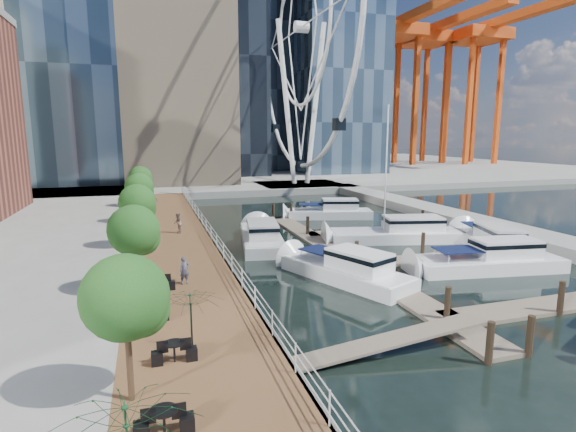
# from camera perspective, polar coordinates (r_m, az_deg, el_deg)

# --- Properties ---
(ground) EXTENTS (520.00, 520.00, 0.00)m
(ground) POSITION_cam_1_polar(r_m,az_deg,el_deg) (23.88, 10.59, -12.12)
(ground) COLOR black
(ground) RESTS_ON ground
(boardwalk) EXTENTS (6.00, 60.00, 1.00)m
(boardwalk) POSITION_cam_1_polar(r_m,az_deg,el_deg) (35.50, -14.35, -3.99)
(boardwalk) COLOR brown
(boardwalk) RESTS_ON ground
(seawall) EXTENTS (0.25, 60.00, 1.00)m
(seawall) POSITION_cam_1_polar(r_m,az_deg,el_deg) (35.76, -9.54, -3.70)
(seawall) COLOR #595954
(seawall) RESTS_ON ground
(land_far) EXTENTS (200.00, 114.00, 1.00)m
(land_far) POSITION_cam_1_polar(r_m,az_deg,el_deg) (122.18, -12.42, 5.96)
(land_far) COLOR gray
(land_far) RESTS_ON ground
(breakwater) EXTENTS (4.00, 60.00, 1.00)m
(breakwater) POSITION_cam_1_polar(r_m,az_deg,el_deg) (50.61, 20.12, -0.11)
(breakwater) COLOR gray
(breakwater) RESTS_ON ground
(pier) EXTENTS (14.00, 12.00, 1.00)m
(pier) POSITION_cam_1_polar(r_m,az_deg,el_deg) (76.01, 1.61, 3.76)
(pier) COLOR gray
(pier) RESTS_ON ground
(railing) EXTENTS (0.10, 60.00, 1.05)m
(railing) POSITION_cam_1_polar(r_m,az_deg,el_deg) (35.51, -9.75, -2.11)
(railing) COLOR white
(railing) RESTS_ON boardwalk
(floating_docks) EXTENTS (16.00, 34.00, 2.60)m
(floating_docks) POSITION_cam_1_polar(r_m,az_deg,el_deg) (35.79, 14.46, -3.89)
(floating_docks) COLOR #6D6051
(floating_docks) RESTS_ON ground
(ferris_wheel) EXTENTS (5.80, 45.60, 47.80)m
(ferris_wheel) POSITION_cam_1_polar(r_m,az_deg,el_deg) (77.41, 1.72, 22.80)
(ferris_wheel) COLOR white
(ferris_wheel) RESTS_ON ground
(port_cranes) EXTENTS (40.00, 52.00, 38.00)m
(port_cranes) POSITION_cam_1_polar(r_m,az_deg,el_deg) (139.60, 17.34, 14.26)
(port_cranes) COLOR #D84C14
(port_cranes) RESTS_ON ground
(street_trees) EXTENTS (2.60, 42.60, 4.60)m
(street_trees) POSITION_cam_1_polar(r_m,az_deg,el_deg) (33.77, -18.60, 1.64)
(street_trees) COLOR #3F2B1C
(street_trees) RESTS_ON ground
(cafe_tables) EXTENTS (2.50, 13.70, 0.74)m
(cafe_tables) POSITION_cam_1_polar(r_m,az_deg,el_deg) (19.02, -15.83, -13.84)
(cafe_tables) COLOR black
(cafe_tables) RESTS_ON ground
(yacht_foreground) EXTENTS (11.29, 4.56, 2.15)m
(yacht_foreground) POSITION_cam_1_polar(r_m,az_deg,el_deg) (33.38, 24.02, -6.36)
(yacht_foreground) COLOR white
(yacht_foreground) RESTS_ON ground
(pedestrian_near) EXTENTS (0.65, 0.54, 1.53)m
(pedestrian_near) POSITION_cam_1_polar(r_m,az_deg,el_deg) (25.19, -13.01, -6.75)
(pedestrian_near) COLOR #44475B
(pedestrian_near) RESTS_ON boardwalk
(pedestrian_mid) EXTENTS (0.72, 0.89, 1.71)m
(pedestrian_mid) POSITION_cam_1_polar(r_m,az_deg,el_deg) (38.27, -13.82, -0.86)
(pedestrian_mid) COLOR #82685A
(pedestrian_mid) RESTS_ON boardwalk
(pedestrian_far) EXTENTS (1.01, 0.80, 1.60)m
(pedestrian_far) POSITION_cam_1_polar(r_m,az_deg,el_deg) (51.99, -16.64, 1.80)
(pedestrian_far) COLOR #343C41
(pedestrian_far) RESTS_ON boardwalk
(moored_yachts) EXTENTS (22.50, 37.51, 11.50)m
(moored_yachts) POSITION_cam_1_polar(r_m,az_deg,el_deg) (38.30, 12.99, -3.67)
(moored_yachts) COLOR white
(moored_yachts) RESTS_ON ground
(cafe_seating) EXTENTS (5.42, 15.01, 2.76)m
(cafe_seating) POSITION_cam_1_polar(r_m,az_deg,el_deg) (15.59, -17.25, -15.88)
(cafe_seating) COLOR #103D1F
(cafe_seating) RESTS_ON ground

